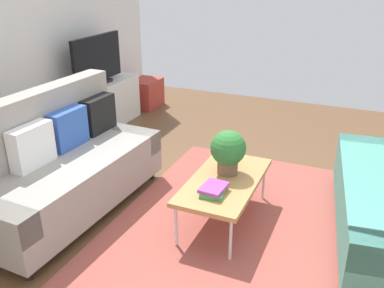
{
  "coord_description": "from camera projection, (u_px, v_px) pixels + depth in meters",
  "views": [
    {
      "loc": [
        -3.0,
        -0.89,
        2.11
      ],
      "look_at": [
        0.11,
        0.46,
        0.65
      ],
      "focal_mm": 38.91,
      "sensor_mm": 36.0,
      "label": 1
    }
  ],
  "objects": [
    {
      "name": "coffee_table",
      "position": [
        225.0,
        182.0,
        3.59
      ],
      "size": [
        1.1,
        0.56,
        0.42
      ],
      "color": "#B7844C",
      "rests_on": "ground_plane"
    },
    {
      "name": "area_rug",
      "position": [
        243.0,
        228.0,
        3.62
      ],
      "size": [
        2.9,
        2.2,
        0.01
      ],
      "primitive_type": "cube",
      "color": "#9E4C42",
      "rests_on": "ground_plane"
    },
    {
      "name": "table_book_0",
      "position": [
        214.0,
        191.0,
        3.35
      ],
      "size": [
        0.26,
        0.21,
        0.04
      ],
      "primitive_type": "cube",
      "rotation": [
        0.0,
        0.0,
        0.13
      ],
      "color": "#3F8C4C",
      "rests_on": "coffee_table"
    },
    {
      "name": "bottle_1",
      "position": [
        87.0,
        83.0,
        5.33
      ],
      "size": [
        0.04,
        0.04,
        0.17
      ],
      "primitive_type": "cylinder",
      "color": "#3F8C4C",
      "rests_on": "tv_console"
    },
    {
      "name": "bottle_2",
      "position": [
        91.0,
        82.0,
        5.41
      ],
      "size": [
        0.05,
        0.05,
        0.16
      ],
      "primitive_type": "cylinder",
      "color": "#262626",
      "rests_on": "tv_console"
    },
    {
      "name": "potted_plant",
      "position": [
        228.0,
        150.0,
        3.59
      ],
      "size": [
        0.31,
        0.31,
        0.4
      ],
      "color": "brown",
      "rests_on": "coffee_table"
    },
    {
      "name": "vase_0",
      "position": [
        67.0,
        88.0,
        5.12
      ],
      "size": [
        0.13,
        0.13,
        0.17
      ],
      "primitive_type": "cylinder",
      "color": "#B24C4C",
      "rests_on": "tv_console"
    },
    {
      "name": "storage_trunk",
      "position": [
        146.0,
        93.0,
        6.68
      ],
      "size": [
        0.52,
        0.4,
        0.44
      ],
      "primitive_type": "cube",
      "color": "#B2382D",
      "rests_on": "ground_plane"
    },
    {
      "name": "bottle_0",
      "position": [
        82.0,
        85.0,
        5.25
      ],
      "size": [
        0.04,
        0.04,
        0.16
      ],
      "primitive_type": "cylinder",
      "color": "orange",
      "rests_on": "tv_console"
    },
    {
      "name": "table_book_1",
      "position": [
        214.0,
        187.0,
        3.33
      ],
      "size": [
        0.25,
        0.19,
        0.03
      ],
      "primitive_type": "cube",
      "rotation": [
        0.0,
        0.0,
        -0.06
      ],
      "color": "purple",
      "rests_on": "table_book_0"
    },
    {
      "name": "tv_console",
      "position": [
        100.0,
        106.0,
        5.75
      ],
      "size": [
        1.4,
        0.44,
        0.64
      ],
      "primitive_type": "cube",
      "color": "silver",
      "rests_on": "ground_plane"
    },
    {
      "name": "tv",
      "position": [
        97.0,
        61.0,
        5.49
      ],
      "size": [
        1.0,
        0.2,
        0.64
      ],
      "color": "black",
      "rests_on": "tv_console"
    },
    {
      "name": "ground_plane",
      "position": [
        235.0,
        224.0,
        3.69
      ],
      "size": [
        7.68,
        7.68,
        0.0
      ],
      "primitive_type": "plane",
      "color": "brown"
    },
    {
      "name": "couch_beige",
      "position": [
        62.0,
        165.0,
        3.76
      ],
      "size": [
        1.93,
        0.92,
        1.1
      ],
      "rotation": [
        0.0,
        0.0,
        3.1
      ],
      "color": "gray",
      "rests_on": "ground_plane"
    }
  ]
}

